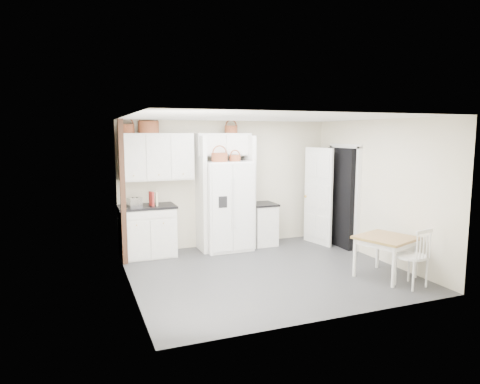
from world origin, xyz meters
name	(u,v)px	position (x,y,z in m)	size (l,w,h in m)	color
floor	(267,272)	(0.00, 0.00, 0.00)	(4.50, 4.50, 0.00)	#3F3F3F
ceiling	(268,118)	(0.00, 0.00, 2.60)	(4.50, 4.50, 0.00)	white
wall_back	(227,184)	(0.00, 2.00, 1.30)	(4.50, 4.50, 0.00)	beige
wall_left	(129,205)	(-2.25, 0.00, 1.30)	(4.00, 4.00, 0.00)	beige
wall_right	(378,190)	(2.25, 0.00, 1.30)	(4.00, 4.00, 0.00)	beige
refrigerator	(226,206)	(-0.15, 1.64, 0.90)	(0.93, 0.75, 1.80)	white
base_cab_left	(147,232)	(-1.74, 1.70, 0.47)	(1.02, 0.64, 0.95)	silver
base_cab_right	(263,225)	(0.68, 1.70, 0.42)	(0.48, 0.58, 0.85)	silver
dining_table	(385,257)	(1.70, -0.93, 0.34)	(0.81, 0.81, 0.68)	olive
windsor_chair	(412,256)	(1.78, -1.43, 0.47)	(0.46, 0.42, 0.95)	silver
counter_left	(147,207)	(-1.74, 1.70, 0.97)	(1.06, 0.69, 0.04)	black
counter_right	(263,204)	(0.68, 1.70, 0.87)	(0.52, 0.62, 0.04)	black
toaster	(135,202)	(-1.96, 1.65, 1.07)	(0.25, 0.14, 0.17)	silver
cookbook_red	(152,199)	(-1.65, 1.62, 1.12)	(0.04, 0.18, 0.27)	maroon
cookbook_cream	(157,199)	(-1.56, 1.62, 1.12)	(0.04, 0.18, 0.27)	beige
basket_upper_a	(127,129)	(-2.04, 1.83, 2.43)	(0.29, 0.29, 0.16)	brown
basket_upper_b	(149,127)	(-1.63, 1.83, 2.46)	(0.38, 0.38, 0.23)	brown
basket_bridge_b	(231,129)	(0.02, 1.83, 2.43)	(0.26, 0.26, 0.15)	brown
basket_fridge_a	(220,157)	(-0.32, 1.54, 1.88)	(0.32, 0.32, 0.17)	brown
basket_fridge_b	(235,158)	(0.00, 1.54, 1.86)	(0.22, 0.22, 0.12)	brown
upper_cabinet	(157,157)	(-1.50, 1.83, 1.90)	(1.40, 0.34, 0.90)	silver
bridge_cabinet	(223,144)	(-0.15, 1.83, 2.12)	(1.12, 0.34, 0.45)	silver
fridge_panel_left	(201,194)	(-0.66, 1.70, 1.15)	(0.08, 0.60, 2.30)	silver
fridge_panel_right	(249,192)	(0.36, 1.70, 1.15)	(0.08, 0.60, 2.30)	silver
trim_post	(123,193)	(-2.20, 1.35, 1.30)	(0.09, 0.09, 2.60)	#392517
doorway_void	(342,198)	(2.16, 1.00, 1.02)	(0.18, 0.85, 2.05)	black
door_slab	(318,196)	(1.80, 1.33, 1.02)	(0.80, 0.04, 2.05)	white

